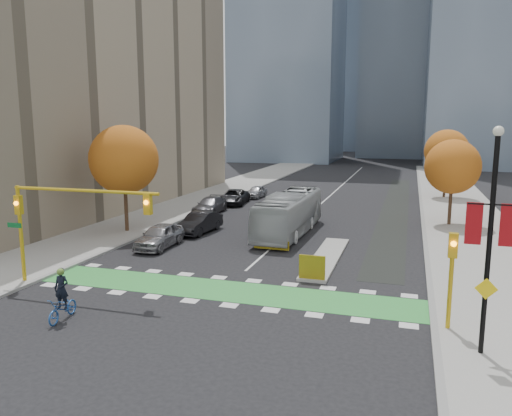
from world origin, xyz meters
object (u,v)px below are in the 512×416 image
Objects in this scene: parked_car_e at (256,192)px; parked_car_d at (234,197)px; hazard_board at (312,267)px; parked_car_a at (159,236)px; tree_east_near at (453,167)px; tree_east_far at (447,151)px; banner_lamppost at (490,233)px; parked_car_c at (210,205)px; traffic_signal_east at (452,267)px; cyclist at (63,303)px; tree_west at (124,160)px; bus at (289,213)px; parked_car_b at (200,223)px; traffic_signal_west at (61,211)px.

parked_car_d is at bearing -96.07° from parked_car_e.
parked_car_a is at bearing 159.38° from hazard_board.
parked_car_d is (-20.65, 5.21, -4.11)m from tree_east_near.
tree_east_far is 1.41× the size of parked_car_d.
parked_car_a is at bearing 149.76° from banner_lamppost.
parked_car_a reaches higher than parked_car_c.
tree_east_far is (0.50, 16.00, 0.38)m from tree_east_near.
tree_east_far is 38.64m from traffic_signal_east.
banner_lamppost is 3.60× the size of cyclist.
cyclist reaches higher than parked_car_c.
banner_lamppost is at bearing -30.86° from parked_car_a.
hazard_board is 0.61× the size of cyclist.
banner_lamppost is at bearing -31.68° from tree_west.
banner_lamppost is 0.73× the size of bus.
hazard_board is at bearing -25.99° from tree_west.
parked_car_b is at bearing -155.23° from tree_east_near.
traffic_signal_east is 0.36× the size of bus.
traffic_signal_east reaches higher than hazard_board.
parked_car_e is (-20.27, -5.79, -4.57)m from tree_east_far.
traffic_signal_west is 5.57m from cyclist.
tree_east_near is 30.08m from traffic_signal_west.
hazard_board is 21.67m from parked_car_c.
parked_car_e is at bearing 90.52° from parked_car_a.
traffic_signal_east is at bearing -55.28° from bus.
parked_car_a is at bearing -144.92° from tree_east_near.
hazard_board is 12.07m from parked_car_a.
banner_lamppost is (-1.00, -40.50, -0.63)m from tree_east_far.
parked_car_b is (-19.03, -24.55, -4.45)m from tree_east_far.
parked_car_b is at bearing 88.98° from cyclist.
parked_car_a is at bearing 153.28° from traffic_signal_east.
traffic_signal_east reaches higher than bus.
hazard_board is 0.30× the size of parked_car_a.
traffic_signal_west is 1.80× the size of parked_car_a.
cyclist is (-16.72, -1.62, -3.84)m from banner_lamppost.
traffic_signal_east is 33.75m from parked_car_d.
parked_car_a reaches higher than hazard_board.
parked_car_a is 1.20× the size of parked_car_e.
parked_car_b is at bearing -88.08° from parked_car_d.
traffic_signal_west is (-11.93, -4.71, 3.23)m from hazard_board.
parked_car_a is at bearing -136.70° from bus.
parked_car_c is (-3.78, 25.66, -0.03)m from cyclist.
traffic_signal_west reaches higher than parked_car_e.
parked_car_c is 5.69m from parked_car_d.
tree_east_near is 22.66m from traffic_signal_east.
cyclist is (-17.22, -26.13, -4.10)m from tree_east_near.
cyclist is 0.42× the size of parked_car_d.
parked_car_d is (0.35, 5.68, 0.01)m from parked_car_c.
tree_west is 1.08× the size of tree_east_far.
traffic_signal_east is (6.50, -4.71, 1.93)m from hazard_board.
parked_car_d is (-12.65, 23.01, -0.05)m from hazard_board.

